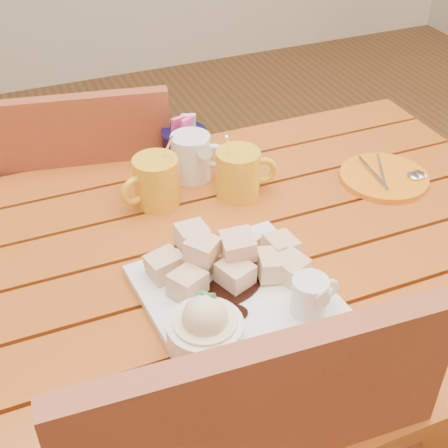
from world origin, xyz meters
name	(u,v)px	position (x,y,z in m)	size (l,w,h in m)	color
table	(221,305)	(0.00, 0.00, 0.64)	(1.20, 0.79, 0.75)	#AA4815
dessert_plate	(230,292)	(-0.03, -0.11, 0.78)	(0.29, 0.29, 0.11)	white
coffee_mug_left	(155,181)	(-0.05, 0.19, 0.80)	(0.12, 0.08, 0.14)	gold
coffee_mug_right	(239,173)	(0.10, 0.16, 0.80)	(0.12, 0.08, 0.14)	gold
cream_pitcher	(192,155)	(0.04, 0.25, 0.80)	(0.11, 0.10, 0.09)	white
sugar_caddy	(185,145)	(0.05, 0.32, 0.79)	(0.09, 0.09, 0.10)	black
orange_saucer	(385,177)	(0.38, 0.10, 0.76)	(0.17, 0.17, 0.02)	orange
chair_far	(83,229)	(-0.15, 0.50, 0.50)	(0.49, 0.49, 0.89)	brown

